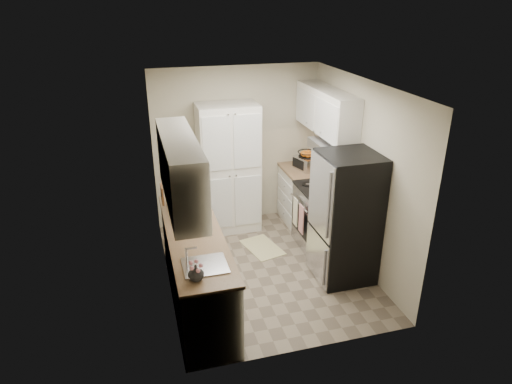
# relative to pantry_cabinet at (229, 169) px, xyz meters

# --- Properties ---
(ground) EXTENTS (3.20, 3.20, 0.00)m
(ground) POSITION_rel_pantry_cabinet_xyz_m (0.20, -1.32, -1.00)
(ground) COLOR #7A6B56
(ground) RESTS_ON ground
(room_shell) EXTENTS (2.64, 3.24, 2.52)m
(room_shell) POSITION_rel_pantry_cabinet_xyz_m (0.18, -1.32, 0.63)
(room_shell) COLOR #B6AD93
(room_shell) RESTS_ON ground
(pantry_cabinet) EXTENTS (0.90, 0.55, 2.00)m
(pantry_cabinet) POSITION_rel_pantry_cabinet_xyz_m (0.00, 0.00, 0.00)
(pantry_cabinet) COLOR silver
(pantry_cabinet) RESTS_ON ground
(base_cabinet_left) EXTENTS (0.60, 2.30, 0.88)m
(base_cabinet_left) POSITION_rel_pantry_cabinet_xyz_m (-0.79, -1.75, -0.56)
(base_cabinet_left) COLOR silver
(base_cabinet_left) RESTS_ON ground
(countertop_left) EXTENTS (0.63, 2.33, 0.04)m
(countertop_left) POSITION_rel_pantry_cabinet_xyz_m (-0.79, -1.75, -0.10)
(countertop_left) COLOR #846647
(countertop_left) RESTS_ON base_cabinet_left
(base_cabinet_right) EXTENTS (0.60, 0.80, 0.88)m
(base_cabinet_right) POSITION_rel_pantry_cabinet_xyz_m (1.19, -0.12, -0.56)
(base_cabinet_right) COLOR silver
(base_cabinet_right) RESTS_ON ground
(countertop_right) EXTENTS (0.63, 0.83, 0.04)m
(countertop_right) POSITION_rel_pantry_cabinet_xyz_m (1.19, -0.12, -0.10)
(countertop_right) COLOR #846647
(countertop_right) RESTS_ON base_cabinet_right
(electric_range) EXTENTS (0.71, 0.78, 1.13)m
(electric_range) POSITION_rel_pantry_cabinet_xyz_m (1.17, -0.93, -0.52)
(electric_range) COLOR #B7B7BC
(electric_range) RESTS_ON ground
(refrigerator) EXTENTS (0.70, 0.72, 1.70)m
(refrigerator) POSITION_rel_pantry_cabinet_xyz_m (1.14, -1.73, -0.15)
(refrigerator) COLOR #B7B7BC
(refrigerator) RESTS_ON ground
(microwave) EXTENTS (0.34, 0.49, 0.26)m
(microwave) POSITION_rel_pantry_cabinet_xyz_m (-0.71, -1.19, 0.05)
(microwave) COLOR silver
(microwave) RESTS_ON countertop_left
(wine_bottle) EXTENTS (0.09, 0.09, 0.34)m
(wine_bottle) POSITION_rel_pantry_cabinet_xyz_m (-0.94, -0.94, 0.09)
(wine_bottle) COLOR black
(wine_bottle) RESTS_ON countertop_left
(flower_vase) EXTENTS (0.19, 0.19, 0.16)m
(flower_vase) POSITION_rel_pantry_cabinet_xyz_m (-0.91, -2.68, 0.00)
(flower_vase) COLOR white
(flower_vase) RESTS_ON countertop_left
(cutting_board) EXTENTS (0.04, 0.25, 0.32)m
(cutting_board) POSITION_rel_pantry_cabinet_xyz_m (-0.76, -0.81, 0.08)
(cutting_board) COLOR green
(cutting_board) RESTS_ON countertop_left
(toaster_oven) EXTENTS (0.38, 0.43, 0.21)m
(toaster_oven) POSITION_rel_pantry_cabinet_xyz_m (1.23, -0.13, 0.02)
(toaster_oven) COLOR silver
(toaster_oven) RESTS_ON countertop_right
(fruit_basket) EXTENTS (0.35, 0.35, 0.12)m
(fruit_basket) POSITION_rel_pantry_cabinet_xyz_m (1.23, -0.12, 0.19)
(fruit_basket) COLOR orange
(fruit_basket) RESTS_ON toaster_oven
(kitchen_mat) EXTENTS (0.58, 0.76, 0.01)m
(kitchen_mat) POSITION_rel_pantry_cabinet_xyz_m (0.32, -0.77, -0.99)
(kitchen_mat) COLOR beige
(kitchen_mat) RESTS_ON ground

